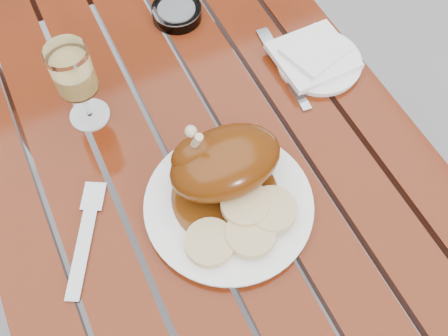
# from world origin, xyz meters

# --- Properties ---
(ground) EXTENTS (60.00, 60.00, 0.00)m
(ground) POSITION_xyz_m (0.00, 0.00, 0.00)
(ground) COLOR slate
(ground) RESTS_ON ground
(table) EXTENTS (0.80, 1.20, 0.75)m
(table) POSITION_xyz_m (0.00, 0.00, 0.38)
(table) COLOR maroon
(table) RESTS_ON ground
(dinner_plate) EXTENTS (0.36, 0.36, 0.02)m
(dinner_plate) POSITION_xyz_m (-0.00, -0.19, 0.76)
(dinner_plate) COLOR white
(dinner_plate) RESTS_ON table
(roast_duck) EXTENTS (0.21, 0.19, 0.14)m
(roast_duck) POSITION_xyz_m (0.01, -0.14, 0.82)
(roast_duck) COLOR #562809
(roast_duck) RESTS_ON dinner_plate
(bread_dumplings) EXTENTS (0.20, 0.13, 0.03)m
(bread_dumplings) POSITION_xyz_m (0.00, -0.24, 0.78)
(bread_dumplings) COLOR #DABD85
(bread_dumplings) RESTS_ON dinner_plate
(wine_glass) EXTENTS (0.10, 0.10, 0.18)m
(wine_glass) POSITION_xyz_m (-0.16, 0.10, 0.84)
(wine_glass) COLOR #EFCC6D
(wine_glass) RESTS_ON table
(side_plate) EXTENTS (0.18, 0.18, 0.01)m
(side_plate) POSITION_xyz_m (0.31, 0.02, 0.76)
(side_plate) COLOR white
(side_plate) RESTS_ON table
(napkin) EXTENTS (0.15, 0.14, 0.01)m
(napkin) POSITION_xyz_m (0.30, 0.03, 0.77)
(napkin) COLOR white
(napkin) RESTS_ON side_plate
(ashtray) EXTENTS (0.13, 0.13, 0.03)m
(ashtray) POSITION_xyz_m (0.10, 0.27, 0.76)
(ashtray) COLOR #B2B7BC
(ashtray) RESTS_ON table
(fork) EXTENTS (0.12, 0.18, 0.01)m
(fork) POSITION_xyz_m (-0.25, -0.15, 0.75)
(fork) COLOR gray
(fork) RESTS_ON table
(knife) EXTENTS (0.04, 0.20, 0.01)m
(knife) POSITION_xyz_m (0.24, 0.02, 0.75)
(knife) COLOR gray
(knife) RESTS_ON table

